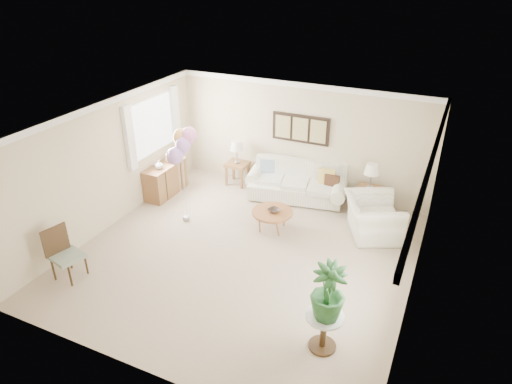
% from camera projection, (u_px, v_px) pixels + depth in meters
% --- Properties ---
extents(ground_plane, '(6.00, 6.00, 0.00)m').
position_uv_depth(ground_plane, '(244.00, 255.00, 8.60)').
color(ground_plane, tan).
extents(room_shell, '(6.04, 6.04, 2.60)m').
position_uv_depth(room_shell, '(239.00, 174.00, 7.97)').
color(room_shell, beige).
rests_on(room_shell, ground).
extents(wall_art_triptych, '(1.35, 0.06, 0.65)m').
position_uv_depth(wall_art_triptych, '(301.00, 129.00, 10.28)').
color(wall_art_triptych, black).
rests_on(wall_art_triptych, ground).
extents(sofa, '(2.48, 1.23, 0.86)m').
position_uv_depth(sofa, '(297.00, 184.00, 10.50)').
color(sofa, white).
rests_on(sofa, ground).
extents(end_table_left, '(0.52, 0.47, 0.57)m').
position_uv_depth(end_table_left, '(237.00, 166.00, 11.08)').
color(end_table_left, brown).
rests_on(end_table_left, ground).
extents(end_table_right, '(0.54, 0.49, 0.59)m').
position_uv_depth(end_table_right, '(369.00, 192.00, 9.82)').
color(end_table_right, brown).
rests_on(end_table_right, ground).
extents(lamp_left, '(0.31, 0.31, 0.55)m').
position_uv_depth(lamp_left, '(237.00, 146.00, 10.85)').
color(lamp_left, gray).
rests_on(lamp_left, end_table_left).
extents(lamp_right, '(0.32, 0.32, 0.56)m').
position_uv_depth(lamp_right, '(372.00, 170.00, 9.58)').
color(lamp_right, gray).
rests_on(lamp_right, end_table_right).
extents(coffee_table, '(0.84, 0.84, 0.42)m').
position_uv_depth(coffee_table, '(272.00, 213.00, 9.24)').
color(coffee_table, '#96573A').
rests_on(coffee_table, ground).
extents(decor_bowl, '(0.30, 0.30, 0.06)m').
position_uv_depth(decor_bowl, '(274.00, 210.00, 9.20)').
color(decor_bowl, '#2D231D').
rests_on(decor_bowl, coffee_table).
extents(armchair, '(1.42, 1.49, 0.76)m').
position_uv_depth(armchair, '(373.00, 217.00, 9.10)').
color(armchair, white).
rests_on(armchair, ground).
extents(side_table, '(0.55, 0.55, 0.60)m').
position_uv_depth(side_table, '(324.00, 323.00, 6.37)').
color(side_table, silver).
rests_on(side_table, ground).
extents(potted_plant, '(0.63, 0.63, 0.85)m').
position_uv_depth(potted_plant, '(328.00, 292.00, 6.09)').
color(potted_plant, '#204727').
rests_on(potted_plant, side_table).
extents(accent_chair, '(0.57, 0.57, 0.96)m').
position_uv_depth(accent_chair, '(64.00, 252.00, 7.81)').
color(accent_chair, gray).
rests_on(accent_chair, ground).
extents(credenza, '(0.46, 1.20, 0.74)m').
position_uv_depth(credenza, '(166.00, 179.00, 10.67)').
color(credenza, brown).
rests_on(credenza, ground).
extents(vase_white, '(0.23, 0.23, 0.20)m').
position_uv_depth(vase_white, '(159.00, 165.00, 10.27)').
color(vase_white, silver).
rests_on(vase_white, credenza).
extents(vase_sage, '(0.18, 0.18, 0.18)m').
position_uv_depth(vase_sage, '(169.00, 158.00, 10.60)').
color(vase_sage, beige).
rests_on(vase_sage, credenza).
extents(balloon_cluster, '(0.55, 0.58, 2.07)m').
position_uv_depth(balloon_cluster, '(181.00, 146.00, 8.96)').
color(balloon_cluster, gray).
rests_on(balloon_cluster, ground).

